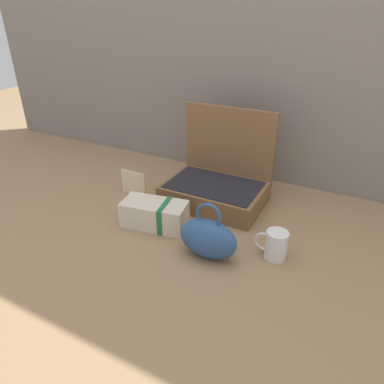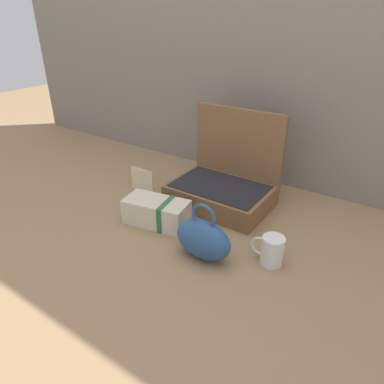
{
  "view_description": "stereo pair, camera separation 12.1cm",
  "coord_description": "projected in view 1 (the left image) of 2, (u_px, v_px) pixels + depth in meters",
  "views": [
    {
      "loc": [
        0.48,
        -0.97,
        0.73
      ],
      "look_at": [
        -0.02,
        -0.02,
        0.17
      ],
      "focal_mm": 32.24,
      "sensor_mm": 36.0,
      "label": 1
    },
    {
      "loc": [
        0.58,
        -0.9,
        0.73
      ],
      "look_at": [
        -0.02,
        -0.02,
        0.17
      ],
      "focal_mm": 32.24,
      "sensor_mm": 36.0,
      "label": 2
    }
  ],
  "objects": [
    {
      "name": "info_card_left",
      "position": [
        133.0,
        183.0,
        1.52
      ],
      "size": [
        0.12,
        0.01,
        0.11
      ],
      "primitive_type": "cube",
      "rotation": [
        0.0,
        0.0,
        -0.0
      ],
      "color": "beige",
      "rests_on": "ground_plane"
    },
    {
      "name": "back_wall",
      "position": [
        263.0,
        19.0,
        1.42
      ],
      "size": [
        3.2,
        0.06,
        1.4
      ],
      "primitive_type": "cube",
      "color": "gray",
      "rests_on": "ground_plane"
    },
    {
      "name": "ground_plane",
      "position": [
        198.0,
        230.0,
        1.29
      ],
      "size": [
        6.0,
        6.0,
        0.0
      ],
      "primitive_type": "plane",
      "color": "#8C6D4C"
    },
    {
      "name": "coffee_mug",
      "position": [
        275.0,
        245.0,
        1.13
      ],
      "size": [
        0.11,
        0.07,
        0.1
      ],
      "color": "silver",
      "rests_on": "ground_plane"
    },
    {
      "name": "open_suitcase",
      "position": [
        218.0,
        182.0,
        1.46
      ],
      "size": [
        0.4,
        0.29,
        0.38
      ],
      "color": "brown",
      "rests_on": "ground_plane"
    },
    {
      "name": "cream_toiletry_bag",
      "position": [
        156.0,
        214.0,
        1.3
      ],
      "size": [
        0.26,
        0.16,
        0.1
      ],
      "color": "beige",
      "rests_on": "ground_plane"
    },
    {
      "name": "teal_pouch_handbag",
      "position": [
        208.0,
        238.0,
        1.12
      ],
      "size": [
        0.2,
        0.1,
        0.2
      ],
      "color": "#284C7F",
      "rests_on": "ground_plane"
    }
  ]
}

